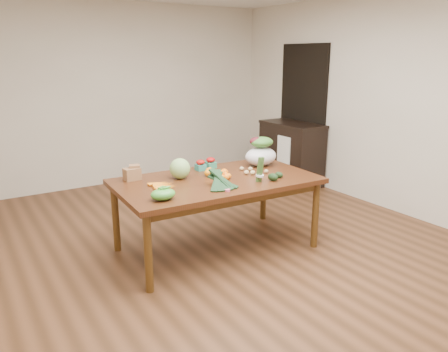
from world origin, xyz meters
TOP-DOWN VIEW (x-y plane):
  - floor at (0.00, 0.00)m, footprint 6.00×6.00m
  - room_walls at (0.00, 0.00)m, footprint 5.02×6.02m
  - dining_table at (-0.02, 0.07)m, footprint 2.01×1.18m
  - doorway_dark at (2.48, 1.60)m, footprint 0.02×1.00m
  - cabinet at (2.22, 1.52)m, footprint 0.52×1.02m
  - dish_towel at (1.96, 1.40)m, footprint 0.02×0.28m
  - paper_bag at (-0.74, 0.48)m, footprint 0.21×0.18m
  - cabbage at (-0.32, 0.27)m, footprint 0.20×0.20m
  - strawberry_basket_a at (0.01, 0.45)m, footprint 0.10×0.10m
  - strawberry_basket_b at (0.15, 0.48)m, footprint 0.10×0.10m
  - orange_a at (-0.05, 0.20)m, footprint 0.07×0.07m
  - orange_b at (-0.02, 0.21)m, footprint 0.09×0.09m
  - orange_c at (0.09, 0.10)m, footprint 0.08×0.08m
  - mandarin_cluster at (0.02, 0.04)m, footprint 0.19×0.19m
  - carrots at (-0.58, 0.11)m, footprint 0.23×0.25m
  - snap_pea_bag at (-0.74, -0.24)m, footprint 0.22×0.16m
  - kale_bunch at (-0.15, -0.23)m, footprint 0.34×0.41m
  - asparagus_bundle at (0.28, -0.25)m, footprint 0.09×0.12m
  - potato_a at (0.32, 0.04)m, footprint 0.05×0.05m
  - potato_b at (0.37, -0.00)m, footprint 0.06×0.05m
  - potato_c at (0.44, 0.14)m, footprint 0.05×0.05m
  - potato_d at (0.38, 0.21)m, footprint 0.05×0.04m
  - potato_e at (0.53, -0.03)m, footprint 0.05×0.04m
  - avocado_a at (0.41, -0.29)m, footprint 0.10×0.13m
  - avocado_b at (0.53, -0.23)m, footprint 0.08×0.10m
  - salad_bag at (0.68, 0.27)m, footprint 0.38×0.30m

SIDE VIEW (x-z plane):
  - floor at x=0.00m, z-range 0.00..0.00m
  - dining_table at x=-0.02m, z-range 0.00..0.75m
  - cabinet at x=2.22m, z-range 0.00..0.94m
  - dish_towel at x=1.96m, z-range 0.33..0.78m
  - carrots at x=-0.58m, z-range 0.75..0.78m
  - potato_d at x=0.38m, z-range 0.75..0.79m
  - potato_e at x=0.53m, z-range 0.75..0.79m
  - potato_c at x=0.44m, z-range 0.75..0.79m
  - potato_a at x=0.32m, z-range 0.75..0.80m
  - potato_b at x=0.37m, z-range 0.75..0.80m
  - avocado_b at x=0.53m, z-range 0.75..0.81m
  - orange_a at x=-0.05m, z-range 0.75..0.82m
  - avocado_a at x=0.41m, z-range 0.75..0.83m
  - orange_c at x=0.09m, z-range 0.75..0.83m
  - orange_b at x=-0.02m, z-range 0.75..0.84m
  - strawberry_basket_a at x=0.01m, z-range 0.75..0.84m
  - strawberry_basket_b at x=0.15m, z-range 0.75..0.84m
  - mandarin_cluster at x=0.02m, z-range 0.75..0.84m
  - snap_pea_bag at x=-0.74m, z-range 0.75..0.85m
  - paper_bag at x=-0.74m, z-range 0.75..0.90m
  - kale_bunch at x=-0.15m, z-range 0.75..0.91m
  - cabbage at x=-0.32m, z-range 0.75..0.95m
  - asparagus_bundle at x=0.28m, z-range 0.75..1.00m
  - salad_bag at x=0.68m, z-range 0.75..1.04m
  - doorway_dark at x=2.48m, z-range 0.00..2.10m
  - room_walls at x=0.00m, z-range 0.00..2.70m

